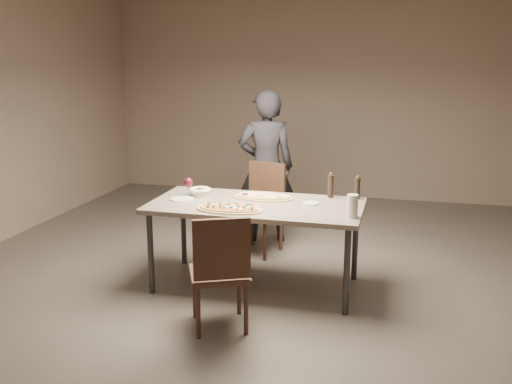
% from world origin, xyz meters
% --- Properties ---
extents(room, '(7.00, 7.00, 7.00)m').
position_xyz_m(room, '(0.00, 0.00, 1.40)').
color(room, '#59534D').
rests_on(room, ground).
extents(dining_table, '(1.80, 0.90, 0.75)m').
position_xyz_m(dining_table, '(0.00, 0.00, 0.69)').
color(dining_table, slate).
rests_on(dining_table, ground).
extents(zucchini_pizza, '(0.55, 0.31, 0.05)m').
position_xyz_m(zucchini_pizza, '(-0.15, -0.27, 0.77)').
color(zucchini_pizza, tan).
rests_on(zucchini_pizza, dining_table).
extents(ham_pizza, '(0.54, 0.30, 0.04)m').
position_xyz_m(ham_pizza, '(0.02, 0.19, 0.77)').
color(ham_pizza, tan).
rests_on(ham_pizza, dining_table).
extents(bread_basket, '(0.20, 0.20, 0.07)m').
position_xyz_m(bread_basket, '(-0.55, 0.14, 0.79)').
color(bread_basket, beige).
rests_on(bread_basket, dining_table).
extents(oil_dish, '(0.13, 0.13, 0.02)m').
position_xyz_m(oil_dish, '(0.46, 0.09, 0.76)').
color(oil_dish, white).
rests_on(oil_dish, dining_table).
extents(pepper_mill_left, '(0.06, 0.06, 0.22)m').
position_xyz_m(pepper_mill_left, '(0.58, 0.37, 0.85)').
color(pepper_mill_left, black).
rests_on(pepper_mill_left, dining_table).
extents(pepper_mill_right, '(0.05, 0.05, 0.21)m').
position_xyz_m(pepper_mill_right, '(0.82, 0.38, 0.85)').
color(pepper_mill_right, black).
rests_on(pepper_mill_right, dining_table).
extents(carafe, '(0.09, 0.09, 0.18)m').
position_xyz_m(carafe, '(0.83, -0.23, 0.84)').
color(carafe, silver).
rests_on(carafe, dining_table).
extents(wine_glass, '(0.08, 0.08, 0.17)m').
position_xyz_m(wine_glass, '(-0.65, 0.10, 0.87)').
color(wine_glass, silver).
rests_on(wine_glass, dining_table).
extents(side_plate, '(0.20, 0.20, 0.01)m').
position_xyz_m(side_plate, '(-0.65, -0.04, 0.76)').
color(side_plate, white).
rests_on(side_plate, dining_table).
extents(chair_near, '(0.56, 0.56, 0.89)m').
position_xyz_m(chair_near, '(-0.04, -0.88, 0.50)').
color(chair_near, '#3C2519').
rests_on(chair_near, ground).
extents(chair_far, '(0.53, 0.53, 0.91)m').
position_xyz_m(chair_far, '(-0.18, 0.94, 0.51)').
color(chair_far, '#3C2519').
rests_on(chair_far, ground).
extents(diner, '(0.68, 0.55, 1.63)m').
position_xyz_m(diner, '(-0.22, 1.28, 0.82)').
color(diner, black).
rests_on(diner, ground).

